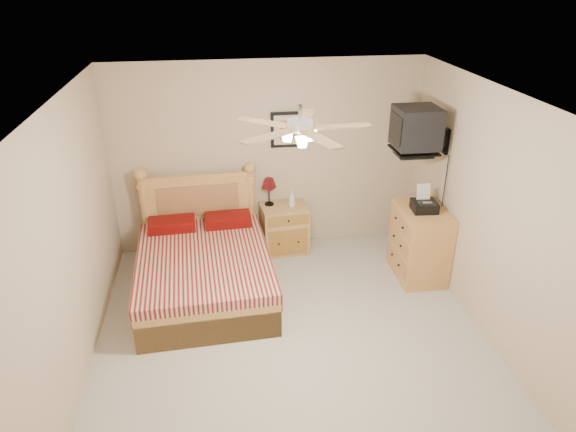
{
  "coord_description": "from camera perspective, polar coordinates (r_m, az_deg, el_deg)",
  "views": [
    {
      "loc": [
        -0.66,
        -4.04,
        3.5
      ],
      "look_at": [
        0.07,
        0.9,
        1.05
      ],
      "focal_mm": 32.0,
      "sensor_mm": 36.0,
      "label": 1
    }
  ],
  "objects": [
    {
      "name": "bed",
      "position": [
        5.91,
        -9.48,
        -3.38
      ],
      "size": [
        1.56,
        2.0,
        1.25
      ],
      "primitive_type": null,
      "rotation": [
        0.0,
        0.0,
        0.05
      ],
      "color": "#B27D3B",
      "rests_on": "ground"
    },
    {
      "name": "magazine_lower",
      "position": [
        6.47,
        14.15,
        1.74
      ],
      "size": [
        0.24,
        0.28,
        0.02
      ],
      "primitive_type": "imported",
      "rotation": [
        0.0,
        0.0,
        -0.27
      ],
      "color": "beige",
      "rests_on": "dresser"
    },
    {
      "name": "wall_back",
      "position": [
        6.71,
        -2.26,
        6.5
      ],
      "size": [
        4.0,
        0.04,
        2.5
      ],
      "primitive_type": "cube",
      "color": "#C0AA8D",
      "rests_on": "ground"
    },
    {
      "name": "fax_machine",
      "position": [
        6.18,
        15.0,
        1.84
      ],
      "size": [
        0.31,
        0.32,
        0.3
      ],
      "primitive_type": null,
      "rotation": [
        0.0,
        0.0,
        -0.08
      ],
      "color": "black",
      "rests_on": "dresser"
    },
    {
      "name": "floor",
      "position": [
        5.39,
        0.71,
        -14.44
      ],
      "size": [
        4.5,
        4.5,
        0.0
      ],
      "primitive_type": "plane",
      "color": "#ABA69A",
      "rests_on": "ground"
    },
    {
      "name": "ceiling_fan",
      "position": [
        4.06,
        1.34,
        9.77
      ],
      "size": [
        1.14,
        1.14,
        0.28
      ],
      "primitive_type": null,
      "color": "silver",
      "rests_on": "ceiling"
    },
    {
      "name": "magazine_upper",
      "position": [
        6.47,
        14.06,
        1.96
      ],
      "size": [
        0.27,
        0.31,
        0.02
      ],
      "primitive_type": "imported",
      "rotation": [
        0.0,
        0.0,
        0.36
      ],
      "color": "gray",
      "rests_on": "magazine_lower"
    },
    {
      "name": "lotion_bottle",
      "position": [
        6.68,
        0.44,
        2.03
      ],
      "size": [
        0.11,
        0.12,
        0.24
      ],
      "primitive_type": "imported",
      "rotation": [
        0.0,
        0.0,
        -0.26
      ],
      "color": "silver",
      "rests_on": "nightstand"
    },
    {
      "name": "ceiling",
      "position": [
        4.21,
        0.89,
        12.36
      ],
      "size": [
        4.0,
        4.5,
        0.04
      ],
      "primitive_type": "cube",
      "color": "white",
      "rests_on": "ground"
    },
    {
      "name": "wall_right",
      "position": [
        5.33,
        22.53,
        -1.0
      ],
      "size": [
        0.04,
        4.5,
        2.5
      ],
      "primitive_type": "cube",
      "color": "#C0AA8D",
      "rests_on": "ground"
    },
    {
      "name": "wall_left",
      "position": [
        4.81,
        -23.5,
        -4.15
      ],
      "size": [
        0.04,
        4.5,
        2.5
      ],
      "primitive_type": "cube",
      "color": "#C0AA8D",
      "rests_on": "ground"
    },
    {
      "name": "nightstand",
      "position": [
        6.88,
        -0.41,
        -1.37
      ],
      "size": [
        0.64,
        0.51,
        0.65
      ],
      "primitive_type": "cube",
      "rotation": [
        0.0,
        0.0,
        0.09
      ],
      "color": "#A97F49",
      "rests_on": "ground"
    },
    {
      "name": "wall_tv",
      "position": [
        6.13,
        15.34,
        9.18
      ],
      "size": [
        0.56,
        0.46,
        0.58
      ],
      "primitive_type": null,
      "color": "black",
      "rests_on": "wall_right"
    },
    {
      "name": "table_lamp",
      "position": [
        6.71,
        -2.12,
        2.75
      ],
      "size": [
        0.23,
        0.23,
        0.38
      ],
      "primitive_type": null,
      "rotation": [
        0.0,
        0.0,
        0.15
      ],
      "color": "#4F0B0E",
      "rests_on": "nightstand"
    },
    {
      "name": "framed_picture",
      "position": [
        6.61,
        0.07,
        9.59
      ],
      "size": [
        0.46,
        0.04,
        0.46
      ],
      "primitive_type": "cube",
      "color": "black",
      "rests_on": "wall_back"
    },
    {
      "name": "dresser",
      "position": [
        6.47,
        14.42,
        -2.89
      ],
      "size": [
        0.54,
        0.77,
        0.9
      ],
      "primitive_type": "cube",
      "rotation": [
        0.0,
        0.0,
        -0.01
      ],
      "color": "#C07948",
      "rests_on": "ground"
    }
  ]
}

